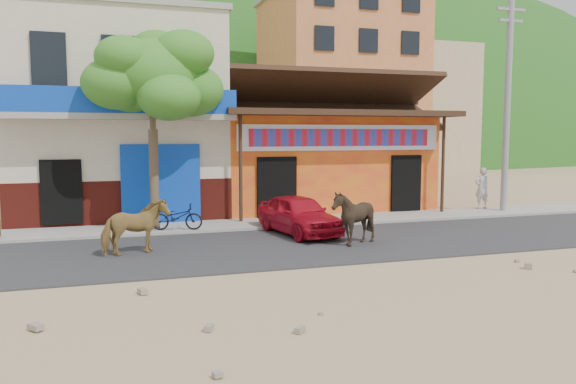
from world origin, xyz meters
name	(u,v)px	position (x,y,z in m)	size (l,w,h in m)	color
ground	(379,263)	(0.00, 0.00, 0.00)	(120.00, 120.00, 0.00)	#9E825B
road	(337,243)	(0.00, 2.50, 0.02)	(60.00, 5.00, 0.04)	#28282B
sidewalk	(297,222)	(0.00, 6.00, 0.06)	(60.00, 2.00, 0.12)	gray
dance_club	(312,163)	(2.00, 10.00, 1.80)	(8.00, 6.00, 3.60)	orange
cafe_building	(119,120)	(-5.50, 10.00, 3.50)	(7.00, 6.00, 7.00)	beige
apartment_front	(338,89)	(9.00, 24.00, 6.00)	(9.00, 9.00, 12.00)	#CC723F
apartment_rear	(411,110)	(18.00, 30.00, 5.00)	(8.00, 8.00, 10.00)	tan
hillside	(151,69)	(0.00, 70.00, 12.00)	(100.00, 40.00, 24.00)	#194C14
tree	(153,129)	(-4.60, 5.80, 3.12)	(3.00, 3.00, 6.00)	#2D721E
utility_pole	(507,103)	(8.20, 6.00, 4.12)	(0.24, 0.24, 8.00)	gray
cow_tan	(135,227)	(-5.32, 2.51, 0.71)	(0.72, 1.58, 1.34)	olive
cow_dark	(354,218)	(0.22, 1.96, 0.78)	(1.19, 1.34, 1.47)	black
red_car	(299,214)	(-0.61, 3.99, 0.62)	(1.38, 3.42, 1.16)	#B00C1D
scooter	(177,217)	(-4.00, 5.30, 0.51)	(0.52, 1.50, 0.79)	black
pedestrian	(482,188)	(7.73, 6.68, 0.92)	(0.58, 0.38, 1.59)	#BABABA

